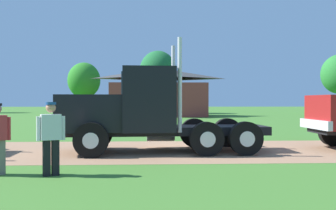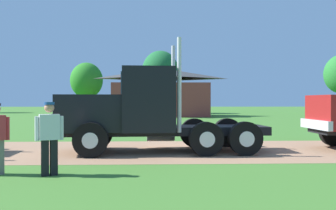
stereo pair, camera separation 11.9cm
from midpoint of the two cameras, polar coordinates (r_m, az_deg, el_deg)
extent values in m
plane|color=#40752A|center=(13.03, -0.63, -6.97)|extent=(200.00, 200.00, 0.00)
cube|color=#A27656|center=(13.03, -0.63, -6.95)|extent=(120.00, 5.76, 0.01)
cube|color=black|center=(12.62, -0.34, -3.90)|extent=(7.03, 1.90, 0.28)
cube|color=black|center=(12.61, -11.42, -1.19)|extent=(2.20, 2.11, 1.20)
cube|color=silver|center=(12.80, -16.32, -3.06)|extent=(0.28, 2.19, 0.32)
cube|color=black|center=(12.55, -2.83, 0.84)|extent=(1.80, 2.37, 2.08)
cube|color=#2D3D4C|center=(12.55, -6.75, 2.74)|extent=(0.14, 1.90, 0.92)
cylinder|color=silver|center=(11.74, 2.03, 3.10)|extent=(0.14, 0.14, 3.01)
cylinder|color=silver|center=(13.53, 1.06, 2.77)|extent=(0.14, 0.14, 3.01)
cylinder|color=silver|center=(13.63, -0.89, -4.48)|extent=(1.03, 0.57, 0.52)
cylinder|color=black|center=(11.53, -11.51, -5.29)|extent=(1.09, 0.36, 1.07)
cylinder|color=silver|center=(11.37, -11.59, -5.38)|extent=(0.48, 0.07, 0.48)
cylinder|color=black|center=(13.78, -10.47, -4.32)|extent=(1.09, 0.36, 1.07)
cylinder|color=silver|center=(13.94, -10.41, -4.27)|extent=(0.48, 0.07, 0.48)
cylinder|color=black|center=(11.99, 12.07, -5.06)|extent=(1.09, 0.36, 1.07)
cylinder|color=silver|center=(11.84, 12.30, -5.14)|extent=(0.48, 0.07, 0.48)
cylinder|color=black|center=(14.18, 9.32, -4.18)|extent=(1.09, 0.36, 1.07)
cylinder|color=silver|center=(14.33, 9.16, -4.13)|extent=(0.48, 0.07, 0.48)
cylinder|color=black|center=(11.69, 6.18, -5.20)|extent=(1.09, 0.36, 1.07)
cylinder|color=silver|center=(11.53, 6.34, -5.28)|extent=(0.48, 0.07, 0.48)
cylinder|color=black|center=(13.92, 4.32, -4.27)|extent=(1.09, 0.36, 1.07)
cylinder|color=silver|center=(14.07, 4.21, -4.21)|extent=(0.48, 0.07, 0.48)
cube|color=silver|center=(13.95, 21.92, -2.77)|extent=(0.18, 2.21, 0.32)
cylinder|color=black|center=(15.54, 24.32, -3.80)|extent=(1.08, 0.31, 1.08)
cylinder|color=silver|center=(15.68, 24.05, -3.76)|extent=(0.48, 0.04, 0.48)
cube|color=silver|center=(8.99, -17.39, -3.24)|extent=(0.51, 0.41, 0.59)
sphere|color=tan|center=(8.97, -17.40, -0.40)|extent=(0.22, 0.22, 0.22)
cylinder|color=#1E478C|center=(8.97, -17.40, 0.25)|extent=(0.24, 0.24, 0.06)
cube|color=black|center=(9.08, -16.76, -7.69)|extent=(0.22, 0.23, 0.83)
cube|color=black|center=(9.06, -17.99, -7.71)|extent=(0.22, 0.23, 0.83)
cylinder|color=silver|center=(9.03, -15.68, -3.40)|extent=(0.10, 0.10, 0.56)
cylinder|color=silver|center=(8.96, -19.11, -3.44)|extent=(0.10, 0.10, 0.56)
cube|color=slate|center=(9.59, -24.06, -7.31)|extent=(0.23, 0.24, 0.81)
cylinder|color=#B22D33|center=(9.56, -23.10, -3.33)|extent=(0.10, 0.10, 0.55)
cube|color=brown|center=(42.42, -1.04, 0.77)|extent=(10.53, 7.46, 3.67)
pyramid|color=#3D3D3D|center=(42.54, -1.04, 4.87)|extent=(11.06, 7.83, 1.20)
cube|color=black|center=(38.75, -3.32, -0.30)|extent=(1.80, 0.08, 2.20)
cylinder|color=#513823|center=(50.74, -12.31, 0.22)|extent=(0.44, 0.44, 2.76)
ellipsoid|color=#2A7E23|center=(50.81, -12.32, 3.72)|extent=(4.31, 4.31, 4.74)
cylinder|color=#513823|center=(52.03, -1.12, 0.87)|extent=(0.44, 0.44, 3.90)
ellipsoid|color=#1F6631|center=(52.20, -1.12, 5.26)|extent=(5.12, 5.12, 5.63)
camera|label=1|loc=(0.06, -89.75, 0.00)|focal=39.72mm
camera|label=2|loc=(0.06, 90.25, 0.00)|focal=39.72mm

